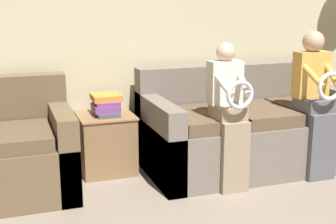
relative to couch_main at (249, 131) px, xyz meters
name	(u,v)px	position (x,y,z in m)	size (l,w,h in m)	color
wall_back	(124,28)	(-1.04, 0.58, 0.94)	(6.86, 0.06, 2.55)	beige
couch_main	(249,131)	(0.00, 0.00, 0.00)	(1.96, 0.97, 0.92)	#70665B
child_left_seated	(229,110)	(-0.42, -0.41, 0.33)	(0.28, 0.37, 1.20)	gray
child_right_seated	(316,97)	(0.42, -0.41, 0.38)	(0.31, 0.38, 1.28)	#56565B
side_shelf	(106,142)	(-1.30, 0.28, -0.06)	(0.49, 0.49, 0.53)	olive
book_stack	(106,104)	(-1.29, 0.28, 0.29)	(0.25, 0.31, 0.18)	#4C4C56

